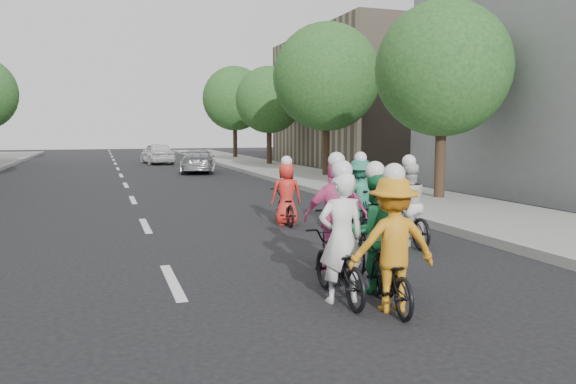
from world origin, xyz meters
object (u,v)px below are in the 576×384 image
cyclist_3 (406,213)px  follow_car_lead (198,161)px  cyclist_5 (286,201)px  follow_car_trail (157,153)px  cyclist_6 (391,255)px  cyclist_0 (335,228)px  cyclist_1 (359,202)px  cyclist_2 (372,242)px  cyclist_4 (339,256)px

cyclist_3 → follow_car_lead: (-0.69, 19.40, -0.01)m
cyclist_5 → follow_car_trail: (-0.52, 24.82, 0.14)m
cyclist_6 → follow_car_trail: cyclist_6 is taller
cyclist_3 → cyclist_6: cyclist_6 is taller
cyclist_6 → cyclist_5: bearing=-88.3°
follow_car_trail → cyclist_5: bearing=84.6°
cyclist_0 → cyclist_1: 3.25m
cyclist_2 → cyclist_6: bearing=82.7°
cyclist_3 → cyclist_6: size_ratio=1.01×
cyclist_1 → cyclist_2: 4.23m
cyclist_5 → cyclist_6: cyclist_6 is taller
follow_car_trail → cyclist_3: bearing=87.4°
cyclist_1 → cyclist_2: cyclist_2 is taller
cyclist_2 → cyclist_6: size_ratio=0.99×
cyclist_0 → cyclist_2: cyclist_0 is taller
cyclist_2 → cyclist_6: cyclist_6 is taller
cyclist_0 → cyclist_1: bearing=-111.1°
cyclist_1 → cyclist_4: 4.75m
cyclist_3 → follow_car_lead: bearing=-86.1°
cyclist_5 → cyclist_1: bearing=130.7°
cyclist_2 → follow_car_lead: (1.29, 21.90, -0.07)m
follow_car_lead → cyclist_2: bearing=98.6°
cyclist_5 → follow_car_lead: size_ratio=0.39×
follow_car_lead → follow_car_trail: follow_car_trail is taller
cyclist_6 → follow_car_lead: 22.76m
cyclist_2 → cyclist_3: bearing=-124.1°
cyclist_2 → cyclist_4: (-0.61, -0.29, -0.09)m
cyclist_4 → cyclist_6: 0.70m
follow_car_trail → cyclist_4: bearing=82.2°
cyclist_3 → cyclist_4: bearing=48.9°
follow_car_lead → cyclist_4: bearing=97.0°
cyclist_0 → cyclist_5: bearing=-87.1°
cyclist_1 → cyclist_3: bearing=98.3°
cyclist_0 → cyclist_3: 2.47m
cyclist_4 → cyclist_3: bearing=-131.0°
cyclist_5 → follow_car_trail: 24.83m
cyclist_1 → cyclist_2: bearing=62.1°
cyclist_1 → cyclist_4: (-2.29, -4.17, -0.09)m
cyclist_1 → follow_car_lead: bearing=-93.4°
follow_car_trail → cyclist_6: bearing=83.0°
cyclist_5 → follow_car_lead: bearing=-87.0°
cyclist_0 → cyclist_6: (-0.10, -1.95, -0.01)m
cyclist_1 → cyclist_5: cyclist_1 is taller
follow_car_trail → follow_car_lead: bearing=91.9°
cyclist_5 → cyclist_6: bearing=88.9°
cyclist_2 → follow_car_lead: 21.94m
cyclist_2 → cyclist_5: cyclist_2 is taller
cyclist_0 → cyclist_6: bearing=98.3°
cyclist_1 → follow_car_trail: cyclist_1 is taller
cyclist_0 → cyclist_4: bearing=80.2°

